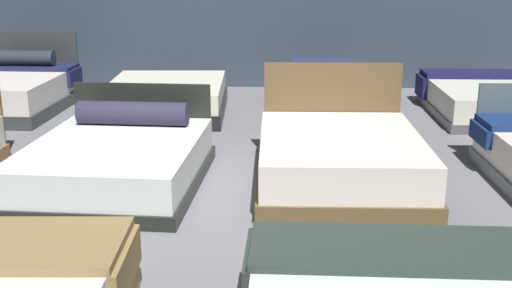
{
  "coord_description": "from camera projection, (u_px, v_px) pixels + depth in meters",
  "views": [
    {
      "loc": [
        0.47,
        -5.44,
        2.15
      ],
      "look_at": [
        0.26,
        0.61,
        0.37
      ],
      "focal_mm": 44.36,
      "sensor_mm": 36.0,
      "label": 1
    }
  ],
  "objects": [
    {
      "name": "bed_9",
      "position": [
        166.0,
        98.0,
        9.05
      ],
      "size": [
        1.73,
        2.05,
        0.46
      ],
      "rotation": [
        0.0,
        0.0,
        0.04
      ],
      "color": "black",
      "rests_on": "ground_plane"
    },
    {
      "name": "ground_plane",
      "position": [
        225.0,
        202.0,
        5.84
      ],
      "size": [
        18.0,
        18.0,
        0.02
      ],
      "primitive_type": "cube",
      "color": "slate"
    },
    {
      "name": "bed_5",
      "position": [
        118.0,
        160.0,
        6.21
      ],
      "size": [
        1.75,
        2.19,
        0.82
      ],
      "rotation": [
        0.0,
        0.0,
        -0.06
      ],
      "color": "black",
      "rests_on": "ground_plane"
    },
    {
      "name": "bed_10",
      "position": [
        323.0,
        97.0,
        9.1
      ],
      "size": [
        1.68,
        2.22,
        0.71
      ],
      "rotation": [
        0.0,
        0.0,
        -0.06
      ],
      "color": "#8F7352",
      "rests_on": "ground_plane"
    },
    {
      "name": "bed_6",
      "position": [
        339.0,
        160.0,
        6.16
      ],
      "size": [
        1.61,
        2.03,
        1.06
      ],
      "rotation": [
        0.0,
        0.0,
        0.01
      ],
      "color": "brown",
      "rests_on": "ground_plane"
    },
    {
      "name": "bed_11",
      "position": [
        485.0,
        99.0,
        8.97
      ],
      "size": [
        1.58,
        2.08,
        0.51
      ],
      "rotation": [
        0.0,
        0.0,
        -0.0
      ],
      "color": "#534E55",
      "rests_on": "ground_plane"
    },
    {
      "name": "bed_8",
      "position": [
        11.0,
        92.0,
        9.19
      ],
      "size": [
        1.57,
        2.08,
        1.06
      ],
      "rotation": [
        0.0,
        0.0,
        -0.03
      ],
      "color": "#313435",
      "rests_on": "ground_plane"
    }
  ]
}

